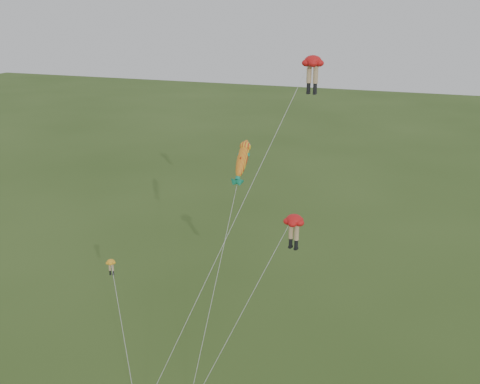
% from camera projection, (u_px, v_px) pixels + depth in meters
% --- Properties ---
extents(legs_kite_red_high, '(8.52, 14.51, 22.44)m').
position_uv_depth(legs_kite_red_high, '(311.00, 68.00, 38.17)').
color(legs_kite_red_high, red).
rests_on(legs_kite_red_high, ground).
extents(legs_kite_red_mid, '(6.16, 7.77, 12.57)m').
position_uv_depth(legs_kite_red_mid, '(293.00, 225.00, 35.84)').
color(legs_kite_red_mid, red).
rests_on(legs_kite_red_mid, ground).
extents(legs_kite_yellow, '(5.69, 6.62, 7.59)m').
position_uv_depth(legs_kite_yellow, '(113.00, 274.00, 40.17)').
color(legs_kite_yellow, '#FFA920').
rests_on(legs_kite_yellow, ground).
extents(fish_kite, '(0.97, 11.17, 16.34)m').
position_uv_depth(fish_kite, '(242.00, 160.00, 40.35)').
color(fish_kite, yellow).
rests_on(fish_kite, ground).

